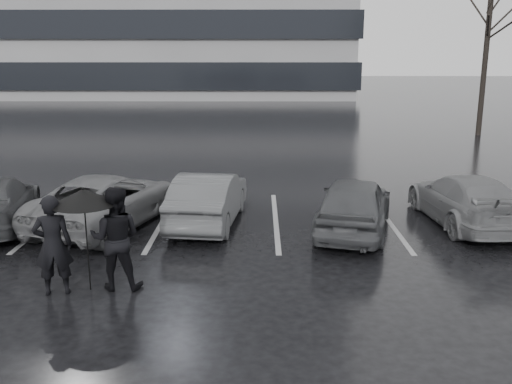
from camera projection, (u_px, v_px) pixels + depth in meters
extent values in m
plane|color=black|center=(250.00, 255.00, 11.77)|extent=(160.00, 160.00, 0.00)
cube|color=black|center=(42.00, 70.00, 57.97)|extent=(60.60, 25.60, 2.20)
cube|color=black|center=(39.00, 30.00, 57.00)|extent=(60.60, 25.60, 2.20)
imported|color=black|center=(354.00, 204.00, 13.16)|extent=(2.48, 4.12, 1.31)
imported|color=#323234|center=(208.00, 198.00, 13.78)|extent=(1.76, 3.99, 1.27)
imported|color=#4D4D4F|center=(107.00, 200.00, 13.62)|extent=(3.29, 4.93, 1.26)
imported|color=#4D4D4F|center=(465.00, 199.00, 13.75)|extent=(2.03, 4.33, 1.22)
imported|color=black|center=(53.00, 245.00, 9.73)|extent=(0.73, 0.57, 1.78)
imported|color=black|center=(116.00, 238.00, 9.97)|extent=(0.91, 0.71, 1.85)
cylinder|color=black|center=(87.00, 247.00, 9.90)|extent=(0.02, 0.02, 1.60)
cone|color=black|center=(84.00, 197.00, 9.68)|extent=(1.10, 1.10, 0.28)
sphere|color=black|center=(83.00, 189.00, 9.65)|extent=(0.05, 0.05, 0.05)
cube|color=#A1A1A4|center=(52.00, 220.00, 14.22)|extent=(0.12, 5.00, 0.00)
cube|color=#A1A1A4|center=(163.00, 220.00, 14.20)|extent=(0.12, 5.00, 0.00)
cube|color=#A1A1A4|center=(276.00, 220.00, 14.18)|extent=(0.12, 5.00, 0.00)
cube|color=#A1A1A4|center=(388.00, 220.00, 14.17)|extent=(0.12, 5.00, 0.00)
cube|color=#A1A1A4|center=(501.00, 221.00, 14.15)|extent=(0.12, 5.00, 0.00)
cylinder|color=black|center=(486.00, 46.00, 27.14)|extent=(0.26, 0.26, 8.50)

